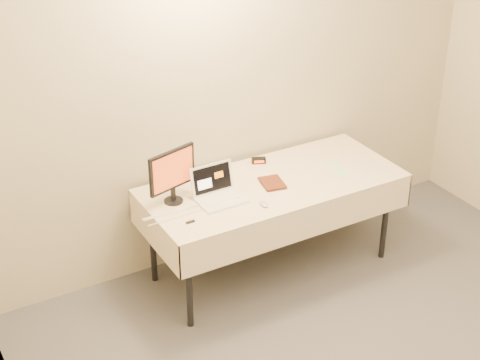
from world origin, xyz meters
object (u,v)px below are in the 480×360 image
laptop (218,191)px  book (262,173)px  monitor (172,172)px  table (273,190)px

laptop → book: laptop is taller
laptop → monitor: size_ratio=0.83×
table → monitor: monitor is taller
monitor → book: size_ratio=1.89×
table → laptop: laptop is taller
monitor → book: 0.65m
table → laptop: 0.46m
table → book: bearing=-173.9°
monitor → book: bearing=-25.2°
table → laptop: (-0.45, -0.01, 0.12)m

